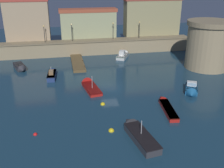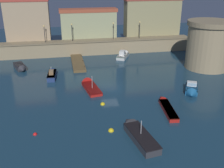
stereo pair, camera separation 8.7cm
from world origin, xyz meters
name	(u,v)px [view 1 (the left image)]	position (x,y,z in m)	size (l,w,h in m)	color
ground_plane	(110,88)	(0.00, 0.00, 0.00)	(105.85, 105.85, 0.00)	#19384C
quay_wall	(93,47)	(0.00, 18.96, 1.51)	(42.34, 2.95, 2.99)	#9E8966
old_town_backdrop	(91,19)	(0.16, 22.15, 6.81)	(37.89, 4.70, 8.74)	tan
fortress_tower	(209,45)	(18.86, 5.84, 4.27)	(8.16, 8.16, 8.43)	#9E8966
pier_dock	(78,63)	(-3.84, 12.55, 0.24)	(2.20, 10.19, 0.70)	brown
quay_lamp_0	(44,31)	(-9.80, 18.96, 5.24)	(0.32, 0.32, 3.38)	black
quay_lamp_1	(72,30)	(-4.32, 18.96, 5.33)	(0.32, 0.32, 3.53)	black
quay_lamp_2	(113,28)	(4.31, 18.96, 5.30)	(0.32, 0.32, 3.49)	black
quay_lamp_3	(139,27)	(10.05, 18.96, 5.33)	(0.32, 0.32, 3.54)	black
moored_boat_0	(89,85)	(-3.02, 1.02, 0.26)	(2.71, 6.69, 2.92)	red
moored_boat_1	(20,67)	(-14.08, 11.11, 0.45)	(2.92, 4.70, 1.41)	#333338
moored_boat_2	(123,55)	(5.78, 15.52, 0.45)	(3.84, 5.48, 2.06)	silver
moored_boat_3	(138,133)	(0.38, -13.29, 0.43)	(2.65, 6.92, 2.67)	#333338
moored_boat_4	(166,106)	(5.76, -7.83, 0.28)	(1.92, 6.81, 1.08)	red
moored_boat_5	(191,90)	(11.02, -4.15, 0.45)	(3.28, 4.40, 1.78)	#195689
moored_boat_6	(52,74)	(-8.52, 6.50, 0.49)	(1.59, 5.42, 2.20)	navy
mooring_buoy_0	(103,104)	(-1.97, -5.31, 0.00)	(0.60, 0.60, 0.60)	yellow
mooring_buoy_1	(111,131)	(-2.10, -11.77, 0.00)	(0.62, 0.62, 0.62)	yellow
mooring_buoy_2	(35,135)	(-10.12, -10.91, 0.00)	(0.44, 0.44, 0.44)	red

